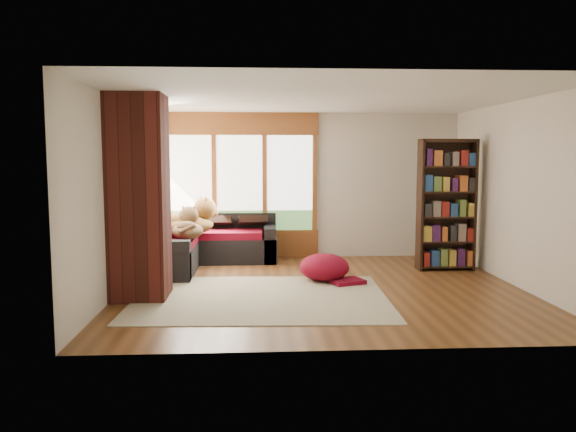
# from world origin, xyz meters

# --- Properties ---
(floor) EXTENTS (5.50, 5.50, 0.00)m
(floor) POSITION_xyz_m (0.00, 0.00, 0.00)
(floor) COLOR #4F2F16
(floor) RESTS_ON ground
(ceiling) EXTENTS (5.50, 5.50, 0.00)m
(ceiling) POSITION_xyz_m (0.00, 0.00, 2.60)
(ceiling) COLOR white
(wall_back) EXTENTS (5.50, 0.04, 2.60)m
(wall_back) POSITION_xyz_m (0.00, 2.50, 1.30)
(wall_back) COLOR silver
(wall_back) RESTS_ON ground
(wall_front) EXTENTS (5.50, 0.04, 2.60)m
(wall_front) POSITION_xyz_m (0.00, -2.50, 1.30)
(wall_front) COLOR silver
(wall_front) RESTS_ON ground
(wall_left) EXTENTS (0.04, 5.00, 2.60)m
(wall_left) POSITION_xyz_m (-2.75, 0.00, 1.30)
(wall_left) COLOR silver
(wall_left) RESTS_ON ground
(wall_right) EXTENTS (0.04, 5.00, 2.60)m
(wall_right) POSITION_xyz_m (2.75, 0.00, 1.30)
(wall_right) COLOR silver
(wall_right) RESTS_ON ground
(windows_back) EXTENTS (2.82, 0.10, 1.90)m
(windows_back) POSITION_xyz_m (-1.20, 2.47, 1.35)
(windows_back) COLOR brown
(windows_back) RESTS_ON wall_back
(windows_left) EXTENTS (0.10, 2.62, 1.90)m
(windows_left) POSITION_xyz_m (-2.72, 1.20, 1.35)
(windows_left) COLOR brown
(windows_left) RESTS_ON wall_left
(roller_blind) EXTENTS (0.03, 0.72, 0.90)m
(roller_blind) POSITION_xyz_m (-2.69, 2.03, 1.75)
(roller_blind) COLOR gray
(roller_blind) RESTS_ON wall_left
(brick_chimney) EXTENTS (0.70, 0.70, 2.60)m
(brick_chimney) POSITION_xyz_m (-2.40, -0.35, 1.30)
(brick_chimney) COLOR #471914
(brick_chimney) RESTS_ON ground
(sectional_sofa) EXTENTS (2.20, 2.20, 0.80)m
(sectional_sofa) POSITION_xyz_m (-1.95, 1.70, 0.30)
(sectional_sofa) COLOR black
(sectional_sofa) RESTS_ON ground
(area_rug) EXTENTS (3.33, 2.60, 0.01)m
(area_rug) POSITION_xyz_m (-0.85, -0.46, 0.01)
(area_rug) COLOR beige
(area_rug) RESTS_ON ground
(bookshelf) EXTENTS (0.90, 0.30, 2.10)m
(bookshelf) POSITION_xyz_m (2.14, 1.21, 1.05)
(bookshelf) COLOR black
(bookshelf) RESTS_ON ground
(pouf) EXTENTS (0.95, 0.95, 0.40)m
(pouf) POSITION_xyz_m (0.09, 0.51, 0.21)
(pouf) COLOR maroon
(pouf) RESTS_ON area_rug
(dog_tan) EXTENTS (1.09, 0.97, 0.53)m
(dog_tan) POSITION_xyz_m (-1.97, 1.55, 0.81)
(dog_tan) COLOR brown
(dog_tan) RESTS_ON sectional_sofa
(dog_brindle) EXTENTS (0.50, 0.80, 0.43)m
(dog_brindle) POSITION_xyz_m (-1.97, 1.17, 0.75)
(dog_brindle) COLOR #412B1A
(dog_brindle) RESTS_ON sectional_sofa
(throw_pillows) EXTENTS (1.98, 1.68, 0.45)m
(throw_pillows) POSITION_xyz_m (-1.92, 1.85, 0.79)
(throw_pillows) COLOR black
(throw_pillows) RESTS_ON sectional_sofa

